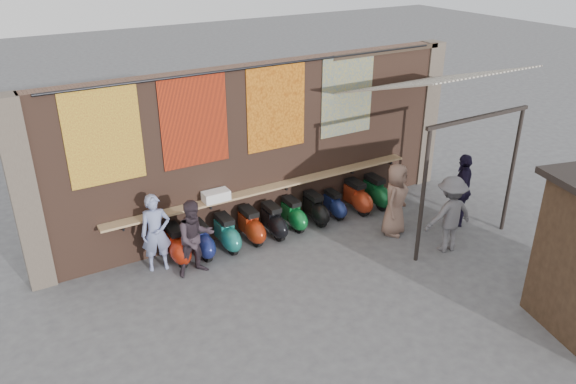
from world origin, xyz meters
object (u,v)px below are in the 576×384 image
at_px(scooter_stool_7, 334,205).
at_px(diner_right, 195,238).
at_px(scooter_stool_4, 273,221).
at_px(scooter_stool_9, 376,192).
at_px(scooter_stool_5, 293,214).
at_px(shopper_tan, 396,199).
at_px(shelf_box, 216,196).
at_px(scooter_stool_6, 315,209).
at_px(scooter_stool_3, 251,226).
at_px(scooter_stool_1, 201,240).
at_px(diner_left, 156,233).
at_px(scooter_stool_0, 176,245).
at_px(scooter_stool_8, 357,197).
at_px(shopper_grey, 450,214).
at_px(scooter_stool_2, 227,234).
at_px(shopper_navy, 462,190).

bearing_deg(scooter_stool_7, diner_right, -170.78).
distance_m(scooter_stool_4, scooter_stool_9, 3.11).
height_order(scooter_stool_5, scooter_stool_9, scooter_stool_9).
height_order(scooter_stool_4, shopper_tan, shopper_tan).
relative_size(shelf_box, shopper_tan, 0.34).
bearing_deg(scooter_stool_7, scooter_stool_4, -177.19).
distance_m(shelf_box, scooter_stool_6, 2.66).
bearing_deg(scooter_stool_3, scooter_stool_9, -0.62).
xyz_separation_m(scooter_stool_1, diner_left, (-0.99, 0.00, 0.47)).
distance_m(scooter_stool_0, scooter_stool_4, 2.38).
bearing_deg(scooter_stool_4, scooter_stool_0, 177.88).
xyz_separation_m(scooter_stool_6, scooter_stool_8, (1.27, -0.02, 0.03)).
xyz_separation_m(diner_right, shopper_tan, (4.75, -0.78, 0.04)).
height_order(scooter_stool_1, diner_right, diner_right).
distance_m(scooter_stool_5, scooter_stool_7, 1.22).
bearing_deg(shopper_tan, scooter_stool_0, 132.88).
bearing_deg(scooter_stool_9, diner_left, 179.73).
height_order(scooter_stool_6, shopper_grey, shopper_grey).
bearing_deg(scooter_stool_0, scooter_stool_6, -0.49).
bearing_deg(scooter_stool_5, diner_right, -166.87).
relative_size(scooter_stool_5, scooter_stool_7, 1.13).
bearing_deg(shelf_box, scooter_stool_6, -6.46).
xyz_separation_m(shelf_box, scooter_stool_1, (-0.54, -0.30, -0.84)).
distance_m(scooter_stool_7, shopper_grey, 2.99).
bearing_deg(shelf_box, diner_left, -168.97).
bearing_deg(scooter_stool_6, scooter_stool_2, -178.91).
relative_size(scooter_stool_2, diner_left, 0.49).
height_order(scooter_stool_2, scooter_stool_4, scooter_stool_2).
bearing_deg(diner_left, scooter_stool_0, 18.26).
xyz_separation_m(diner_left, shopper_grey, (5.92, -2.60, 0.03)).
xyz_separation_m(scooter_stool_2, shopper_grey, (4.32, -2.57, 0.50)).
bearing_deg(scooter_stool_4, scooter_stool_9, 0.24).
relative_size(scooter_stool_6, shopper_grey, 0.45).
bearing_deg(diner_right, shopper_grey, -20.65).
distance_m(scooter_stool_6, shopper_grey, 3.26).
distance_m(scooter_stool_4, shopper_navy, 4.67).
xyz_separation_m(scooter_stool_7, shopper_grey, (1.28, -2.64, 0.56)).
bearing_deg(scooter_stool_2, scooter_stool_4, -0.53).
height_order(scooter_stool_1, scooter_stool_7, scooter_stool_1).
bearing_deg(scooter_stool_8, scooter_stool_9, -1.86).
bearing_deg(scooter_stool_0, shopper_grey, -25.71).
xyz_separation_m(scooter_stool_2, scooter_stool_3, (0.64, 0.04, 0.00)).
distance_m(scooter_stool_6, shopper_tan, 2.01).
height_order(scooter_stool_2, shopper_tan, shopper_tan).
bearing_deg(scooter_stool_4, scooter_stool_3, 174.75).
distance_m(scooter_stool_2, shopper_tan, 4.05).
xyz_separation_m(scooter_stool_5, scooter_stool_8, (1.89, -0.06, 0.03)).
relative_size(scooter_stool_2, scooter_stool_8, 0.97).
relative_size(scooter_stool_1, scooter_stool_7, 1.17).
height_order(scooter_stool_2, shopper_navy, shopper_navy).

